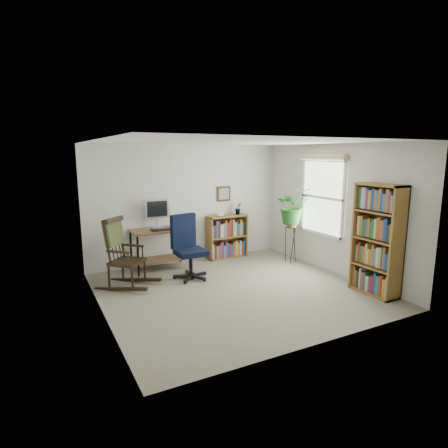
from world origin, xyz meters
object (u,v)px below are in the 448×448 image
office_chair (191,247)px  low_bookshelf (227,237)px  rocking_chair (127,252)px  desk (160,249)px  tall_bookshelf (377,240)px

office_chair → low_bookshelf: (1.24, 0.94, -0.13)m
low_bookshelf → rocking_chair: bearing=-160.7°
office_chair → low_bookshelf: 1.55m
desk → tall_bookshelf: tall_bookshelf is taller
desk → low_bookshelf: (1.54, 0.12, 0.07)m
low_bookshelf → tall_bookshelf: bearing=-69.6°
office_chair → rocking_chair: 1.11m
rocking_chair → tall_bookshelf: 4.07m
desk → low_bookshelf: size_ratio=1.19×
rocking_chair → tall_bookshelf: tall_bookshelf is taller
low_bookshelf → tall_bookshelf: 3.19m
desk → low_bookshelf: low_bookshelf is taller
office_chair → tall_bookshelf: 3.11m
rocking_chair → low_bookshelf: (2.34, 0.82, -0.14)m
desk → low_bookshelf: 1.54m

